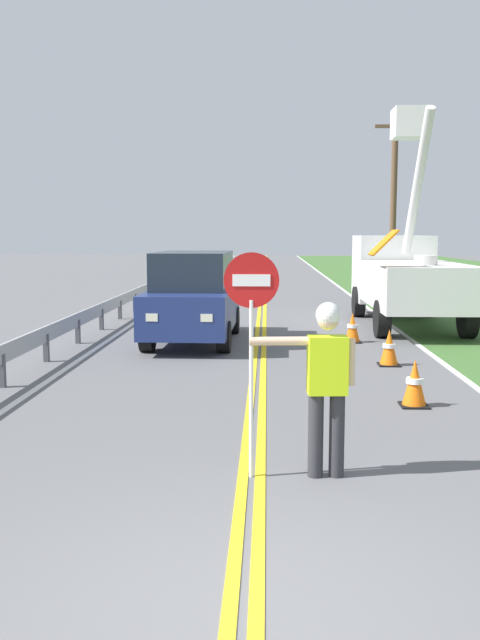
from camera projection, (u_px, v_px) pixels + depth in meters
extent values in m
plane|color=#5B5B5E|center=(243.00, 617.00, 4.54)|extent=(160.00, 160.00, 0.00)
cube|color=yellow|center=(260.00, 305.00, 24.37)|extent=(0.11, 110.00, 0.01)
cube|color=yellow|center=(265.00, 305.00, 24.36)|extent=(0.11, 110.00, 0.01)
cube|color=silver|center=(365.00, 305.00, 24.23)|extent=(0.12, 110.00, 0.01)
cube|color=silver|center=(162.00, 305.00, 24.51)|extent=(0.12, 110.00, 0.01)
cylinder|color=#2D2D33|center=(337.00, 435.00, 7.13)|extent=(0.16, 0.16, 0.88)
cylinder|color=#2D2D33|center=(316.00, 435.00, 7.13)|extent=(0.16, 0.16, 0.88)
cube|color=#C6EA19|center=(327.00, 365.00, 7.04)|extent=(0.42, 0.27, 0.60)
cylinder|color=beige|center=(279.00, 341.00, 6.99)|extent=(0.60, 0.13, 0.09)
cylinder|color=beige|center=(351.00, 362.00, 7.04)|extent=(0.09, 0.09, 0.48)
sphere|color=beige|center=(328.00, 319.00, 6.98)|extent=(0.22, 0.22, 0.22)
sphere|color=white|center=(328.00, 315.00, 6.97)|extent=(0.25, 0.25, 0.25)
cylinder|color=silver|center=(251.00, 390.00, 7.05)|extent=(0.04, 0.04, 1.85)
cylinder|color=#B71414|center=(251.00, 280.00, 6.91)|extent=(0.56, 0.03, 0.56)
cube|color=white|center=(251.00, 280.00, 6.89)|extent=(0.38, 0.01, 0.12)
cube|color=silver|center=(417.00, 285.00, 17.61)|extent=(2.31, 4.60, 1.10)
cube|color=silver|center=(392.00, 268.00, 21.00)|extent=(2.20, 2.10, 2.00)
cube|color=#1E2833|center=(387.00, 257.00, 21.99)|extent=(1.98, 0.06, 0.90)
cylinder|color=silver|center=(426.00, 260.00, 16.62)|extent=(0.56, 0.56, 0.24)
cylinder|color=silver|center=(417.00, 185.00, 17.56)|extent=(0.25, 2.58, 3.60)
cube|color=white|center=(410.00, 123.00, 18.53)|extent=(0.90, 0.90, 0.80)
cube|color=orange|center=(383.00, 243.00, 15.73)|extent=(0.60, 0.80, 0.59)
cylinder|color=black|center=(359.00, 302.00, 20.97)|extent=(0.32, 0.92, 0.92)
cylinder|color=black|center=(427.00, 302.00, 20.89)|extent=(0.32, 0.92, 0.92)
cylinder|color=black|center=(382.00, 319.00, 16.72)|extent=(0.32, 0.92, 0.92)
cylinder|color=black|center=(468.00, 319.00, 16.64)|extent=(0.32, 0.92, 0.92)
cube|color=navy|center=(194.00, 308.00, 16.01)|extent=(1.94, 4.64, 0.92)
cube|color=#1E2833|center=(194.00, 270.00, 15.90)|extent=(1.68, 2.89, 0.84)
cube|color=#EAEACC|center=(207.00, 318.00, 13.71)|extent=(0.24, 0.07, 0.16)
cube|color=#EAEACC|center=(152.00, 317.00, 13.78)|extent=(0.24, 0.07, 0.16)
cylinder|color=black|center=(224.00, 337.00, 14.60)|extent=(0.30, 0.69, 0.68)
cylinder|color=black|center=(147.00, 336.00, 14.70)|extent=(0.30, 0.69, 0.68)
cylinder|color=black|center=(233.00, 320.00, 17.43)|extent=(0.30, 0.69, 0.68)
cylinder|color=black|center=(169.00, 320.00, 17.53)|extent=(0.30, 0.69, 0.68)
cylinder|color=brown|center=(393.00, 202.00, 30.77)|extent=(0.28, 0.28, 7.83)
cube|color=brown|center=(396.00, 126.00, 30.36)|extent=(1.80, 0.14, 0.14)
cone|color=orange|center=(415.00, 383.00, 10.04)|extent=(0.36, 0.36, 0.70)
cylinder|color=white|center=(415.00, 381.00, 10.04)|extent=(0.25, 0.25, 0.08)
cube|color=black|center=(414.00, 405.00, 10.08)|extent=(0.40, 0.40, 0.03)
cone|color=orange|center=(389.00, 347.00, 13.17)|extent=(0.36, 0.36, 0.70)
cylinder|color=white|center=(389.00, 346.00, 13.17)|extent=(0.25, 0.25, 0.08)
cube|color=black|center=(389.00, 365.00, 13.21)|extent=(0.40, 0.40, 0.03)
cone|color=orange|center=(352.00, 328.00, 15.97)|extent=(0.36, 0.36, 0.70)
cylinder|color=white|center=(353.00, 326.00, 15.97)|extent=(0.25, 0.25, 0.08)
cube|color=black|center=(352.00, 342.00, 16.02)|extent=(0.40, 0.40, 0.03)
cube|color=#9EA0A3|center=(111.00, 305.00, 19.21)|extent=(0.06, 32.00, 0.32)
cube|color=#4C4C51|center=(2.00, 371.00, 11.31)|extent=(0.10, 0.10, 0.55)
cube|color=#4C4C51|center=(46.00, 348.00, 13.57)|extent=(0.10, 0.10, 0.55)
cube|color=#4C4C51|center=(78.00, 332.00, 15.84)|extent=(0.10, 0.10, 0.55)
cube|color=#4C4C51|center=(101.00, 319.00, 18.11)|extent=(0.10, 0.10, 0.55)
cube|color=#4C4C51|center=(120.00, 310.00, 20.37)|extent=(0.10, 0.10, 0.55)
cube|color=#4C4C51|center=(135.00, 302.00, 22.64)|extent=(0.10, 0.10, 0.55)
cube|color=#4C4C51|center=(147.00, 296.00, 24.90)|extent=(0.10, 0.10, 0.55)
cube|color=#4C4C51|center=(157.00, 291.00, 27.17)|extent=(0.10, 0.10, 0.55)
cube|color=#4C4C51|center=(165.00, 286.00, 29.44)|extent=(0.10, 0.10, 0.55)
cube|color=#4C4C51|center=(172.00, 283.00, 31.70)|extent=(0.10, 0.10, 0.55)
cube|color=#4C4C51|center=(179.00, 279.00, 33.97)|extent=(0.10, 0.10, 0.55)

